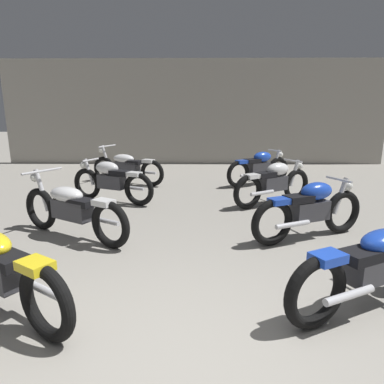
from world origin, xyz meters
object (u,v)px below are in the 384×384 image
(motorcycle_right_row_1, at_px, (310,209))
(motorcycle_left_row_3, at_px, (127,166))
(motorcycle_right_row_3, at_px, (259,167))
(motorcycle_right_row_2, at_px, (274,182))
(motorcycle_left_row_2, at_px, (111,180))
(motorcycle_right_row_0, at_px, (378,263))
(motorcycle_left_row_1, at_px, (72,208))

(motorcycle_right_row_1, bearing_deg, motorcycle_left_row_3, 131.64)
(motorcycle_left_row_3, relative_size, motorcycle_right_row_3, 1.15)
(motorcycle_right_row_2, bearing_deg, motorcycle_right_row_1, -86.83)
(motorcycle_left_row_2, distance_m, motorcycle_right_row_0, 5.14)
(motorcycle_right_row_0, distance_m, motorcycle_right_row_1, 1.79)
(motorcycle_left_row_2, distance_m, motorcycle_right_row_1, 3.96)
(motorcycle_left_row_3, height_order, motorcycle_right_row_3, motorcycle_left_row_3)
(motorcycle_right_row_3, bearing_deg, motorcycle_left_row_1, -132.04)
(motorcycle_left_row_1, height_order, motorcycle_right_row_0, same)
(motorcycle_left_row_1, bearing_deg, motorcycle_left_row_2, 87.72)
(motorcycle_left_row_1, bearing_deg, motorcycle_right_row_3, 47.96)
(motorcycle_left_row_2, height_order, motorcycle_right_row_3, same)
(motorcycle_left_row_2, relative_size, motorcycle_right_row_1, 1.00)
(motorcycle_left_row_3, xyz_separation_m, motorcycle_right_row_1, (3.46, -3.90, 0.01))
(motorcycle_left_row_1, relative_size, motorcycle_right_row_1, 1.05)
(motorcycle_right_row_1, distance_m, motorcycle_right_row_3, 3.80)
(motorcycle_left_row_2, height_order, motorcycle_right_row_0, motorcycle_right_row_0)
(motorcycle_right_row_1, bearing_deg, motorcycle_right_row_2, 93.17)
(motorcycle_right_row_0, height_order, motorcycle_right_row_1, motorcycle_right_row_0)
(motorcycle_left_row_2, bearing_deg, motorcycle_left_row_3, 91.91)
(motorcycle_left_row_2, height_order, motorcycle_left_row_3, motorcycle_left_row_3)
(motorcycle_right_row_0, bearing_deg, motorcycle_right_row_2, 92.41)
(motorcycle_left_row_1, height_order, motorcycle_left_row_3, same)
(motorcycle_left_row_3, distance_m, motorcycle_right_row_2, 3.91)
(motorcycle_right_row_2, distance_m, motorcycle_right_row_3, 1.90)
(motorcycle_left_row_2, relative_size, motorcycle_right_row_3, 1.05)
(motorcycle_left_row_3, relative_size, motorcycle_right_row_1, 1.10)
(motorcycle_right_row_2, bearing_deg, motorcycle_left_row_3, 149.33)
(motorcycle_right_row_0, bearing_deg, motorcycle_right_row_3, 91.07)
(motorcycle_left_row_1, relative_size, motorcycle_right_row_0, 0.97)
(motorcycle_left_row_1, xyz_separation_m, motorcycle_right_row_1, (3.48, 0.00, 0.01))
(motorcycle_right_row_2, bearing_deg, motorcycle_right_row_3, 88.46)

